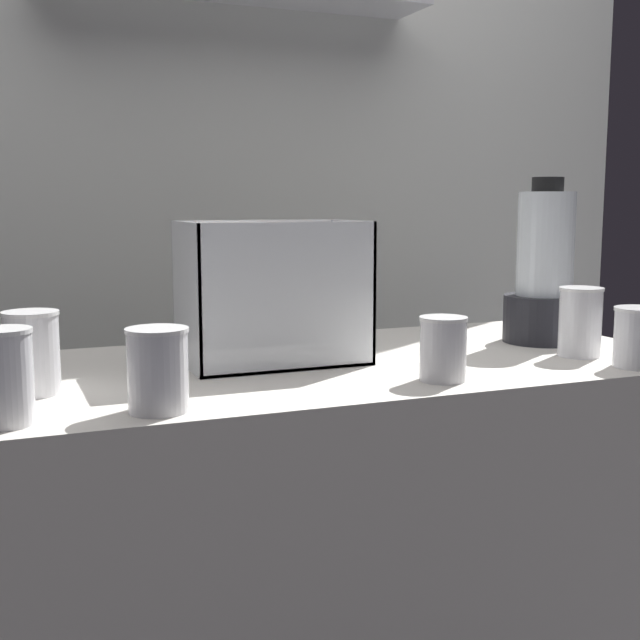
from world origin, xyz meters
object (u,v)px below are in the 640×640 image
at_px(blender_pitcher, 544,278).
at_px(juice_cup_beet_far_right, 580,325).
at_px(juice_cup_pomegranate_rightmost, 639,341).
at_px(juice_cup_pomegranate_middle, 158,375).
at_px(carrot_display_bin, 272,320).
at_px(juice_cup_orange_right, 443,352).
at_px(juice_cup_pomegranate_far_left, 4,383).
at_px(juice_cup_beet_left, 32,359).

relative_size(blender_pitcher, juice_cup_beet_far_right, 2.59).
height_order(juice_cup_beet_far_right, juice_cup_pomegranate_rightmost, juice_cup_beet_far_right).
xyz_separation_m(blender_pitcher, juice_cup_pomegranate_middle, (-0.88, -0.28, -0.08)).
height_order(carrot_display_bin, blender_pitcher, blender_pitcher).
bearing_deg(juice_cup_beet_far_right, juice_cup_pomegranate_middle, -172.15).
relative_size(juice_cup_orange_right, juice_cup_pomegranate_rightmost, 0.99).
distance_m(juice_cup_pomegranate_middle, juice_cup_orange_right, 0.48).
distance_m(juice_cup_pomegranate_far_left, juice_cup_beet_left, 0.18).
bearing_deg(juice_cup_beet_far_right, juice_cup_pomegranate_rightmost, -77.19).
height_order(carrot_display_bin, juice_cup_pomegranate_middle, carrot_display_bin).
xyz_separation_m(juice_cup_beet_far_right, juice_cup_pomegranate_rightmost, (0.03, -0.13, -0.01)).
distance_m(juice_cup_pomegranate_far_left, juice_cup_orange_right, 0.69).
height_order(juice_cup_orange_right, juice_cup_pomegranate_rightmost, same).
bearing_deg(blender_pitcher, juice_cup_beet_left, -174.63).
height_order(juice_cup_pomegranate_far_left, juice_cup_orange_right, juice_cup_pomegranate_far_left).
bearing_deg(juice_cup_beet_left, juice_cup_orange_right, -13.70).
bearing_deg(juice_cup_pomegranate_middle, juice_cup_beet_left, 131.40).
distance_m(blender_pitcher, juice_cup_orange_right, 0.48).
height_order(juice_cup_pomegranate_middle, juice_cup_beet_far_right, juice_cup_beet_far_right).
bearing_deg(juice_cup_pomegranate_middle, blender_pitcher, 17.64).
height_order(juice_cup_pomegranate_middle, juice_cup_orange_right, juice_cup_pomegranate_middle).
relative_size(blender_pitcher, juice_cup_orange_right, 3.21).
relative_size(juice_cup_pomegranate_middle, juice_cup_beet_far_right, 0.90).
height_order(juice_cup_pomegranate_far_left, juice_cup_beet_far_right, juice_cup_beet_far_right).
relative_size(juice_cup_beet_left, juice_cup_orange_right, 1.21).
distance_m(juice_cup_beet_left, juice_cup_beet_far_right, 1.00).
xyz_separation_m(carrot_display_bin, juice_cup_pomegranate_middle, (-0.27, -0.28, -0.03)).
bearing_deg(carrot_display_bin, juice_cup_pomegranate_far_left, -149.75).
xyz_separation_m(blender_pitcher, juice_cup_beet_far_right, (-0.04, -0.16, -0.08)).
bearing_deg(juice_cup_orange_right, blender_pitcher, 32.77).
height_order(blender_pitcher, juice_cup_pomegranate_rightmost, blender_pitcher).
distance_m(carrot_display_bin, juice_cup_pomegranate_middle, 0.39).
xyz_separation_m(juice_cup_beet_left, juice_cup_pomegranate_rightmost, (1.03, -0.19, -0.01)).
bearing_deg(juice_cup_pomegranate_far_left, juice_cup_beet_left, 75.45).
relative_size(carrot_display_bin, juice_cup_beet_left, 2.52).
xyz_separation_m(juice_cup_pomegranate_far_left, juice_cup_beet_left, (0.05, 0.17, -0.00)).
bearing_deg(juice_cup_orange_right, juice_cup_beet_left, 166.30).
relative_size(juice_cup_pomegranate_far_left, juice_cup_orange_right, 1.22).
bearing_deg(juice_cup_orange_right, juice_cup_pomegranate_middle, -177.07).
distance_m(juice_cup_orange_right, juice_cup_beet_far_right, 0.37).
bearing_deg(juice_cup_beet_left, carrot_display_bin, 13.45).
relative_size(juice_cup_pomegranate_far_left, juice_cup_beet_far_right, 0.98).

